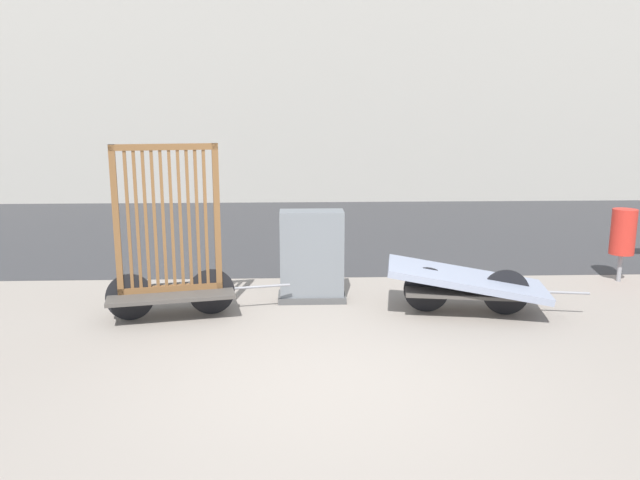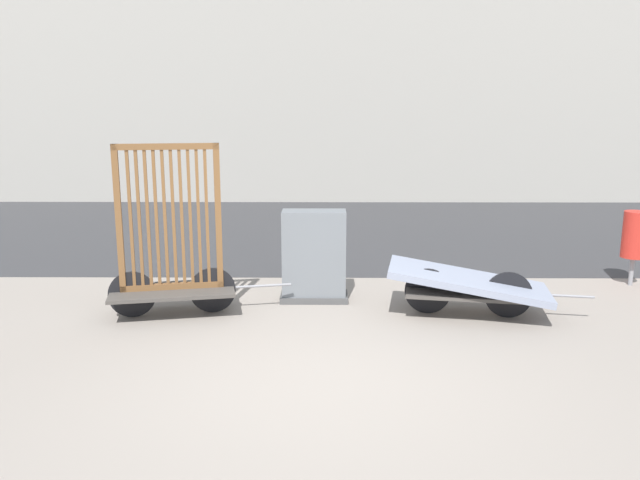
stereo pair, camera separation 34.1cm
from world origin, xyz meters
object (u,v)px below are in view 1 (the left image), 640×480
Objects in this scene: trash_bin at (623,232)px; utility_cabinet at (312,259)px; bike_cart_with_bedframe at (170,259)px; bike_cart_with_mattress at (467,282)px.

utility_cabinet is at bearing -170.63° from trash_bin.
bike_cart_with_bedframe reaches higher than trash_bin.
bike_cart_with_mattress is 2.91m from trash_bin.
utility_cabinet is at bearing 171.35° from bike_cart_with_mattress.
utility_cabinet is 4.46m from trash_bin.
bike_cart_with_bedframe reaches higher than bike_cart_with_mattress.
bike_cart_with_bedframe is 6.20m from trash_bin.
bike_cart_with_bedframe is at bearing -160.30° from utility_cabinet.
trash_bin is at bearing 36.62° from bike_cart_with_mattress.
bike_cart_with_bedframe reaches higher than utility_cabinet.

